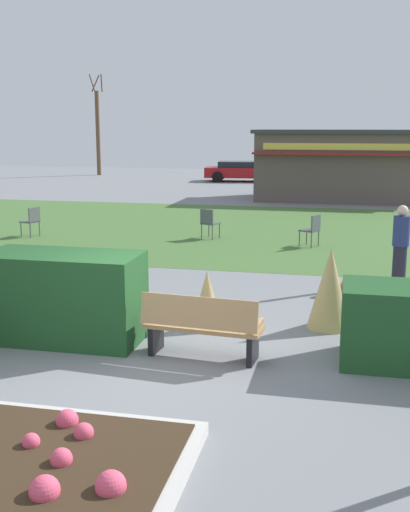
{
  "coord_description": "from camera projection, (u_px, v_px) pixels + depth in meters",
  "views": [
    {
      "loc": [
        2.66,
        -8.19,
        3.26
      ],
      "look_at": [
        0.32,
        2.45,
        1.0
      ],
      "focal_mm": 44.01,
      "sensor_mm": 36.0,
      "label": 1
    }
  ],
  "objects": [
    {
      "name": "cafe_chair_north",
      "position": [
        312.0,
        228.0,
        17.18
      ],
      "size": [
        0.59,
        0.59,
        0.89
      ],
      "color": "#4C5156",
      "rests_on": "ground_plane"
    },
    {
      "name": "ornamental_grass_behind_right",
      "position": [
        330.0,
        288.0,
        10.22
      ],
      "size": [
        0.72,
        0.72,
        1.35
      ],
      "primitive_type": "cone",
      "color": "tan",
      "rests_on": "ground_plane"
    },
    {
      "name": "lawn_patch",
      "position": [
        257.0,
        230.0,
        20.14
      ],
      "size": [
        36.0,
        12.0,
        0.01
      ],
      "primitive_type": "cube",
      "color": "#446B33",
      "rests_on": "ground_plane"
    },
    {
      "name": "parked_car_west_slot",
      "position": [
        240.0,
        171.0,
        37.73
      ],
      "size": [
        4.34,
        2.34,
        1.2
      ],
      "color": "maroon",
      "rests_on": "ground_plane"
    },
    {
      "name": "cafe_chair_west",
      "position": [
        209.0,
        221.0,
        18.42
      ],
      "size": [
        0.57,
        0.57,
        0.89
      ],
      "color": "#4C5156",
      "rests_on": "ground_plane"
    },
    {
      "name": "cafe_chair_center",
      "position": [
        32.0,
        219.0,
        18.78
      ],
      "size": [
        0.55,
        0.55,
        0.89
      ],
      "color": "#4C5156",
      "rests_on": "ground_plane"
    },
    {
      "name": "ornamental_grass_behind_left",
      "position": [
        345.0,
        300.0,
        10.31
      ],
      "size": [
        0.71,
        0.71,
        0.93
      ],
      "primitive_type": "cone",
      "color": "tan",
      "rests_on": "ground_plane"
    },
    {
      "name": "food_kiosk",
      "position": [
        347.0,
        165.0,
        28.0
      ],
      "size": [
        8.15,
        4.11,
        3.12
      ],
      "color": "#594C47",
      "rests_on": "ground_plane"
    },
    {
      "name": "ornamental_grass_behind_center",
      "position": [
        207.0,
        300.0,
        10.22
      ],
      "size": [
        0.52,
        0.52,
        0.97
      ],
      "primitive_type": "cone",
      "color": "tan",
      "rests_on": "ground_plane"
    },
    {
      "name": "park_bench",
      "position": [
        202.0,
        326.0,
        8.88
      ],
      "size": [
        1.74,
        0.67,
        0.95
      ],
      "color": "tan",
      "rests_on": "ground_plane"
    },
    {
      "name": "ground_plane",
      "position": [
        147.0,
        356.0,
        9.06
      ],
      "size": [
        80.0,
        80.0,
        0.0
      ],
      "primitive_type": "plane",
      "color": "slate"
    },
    {
      "name": "hedge_left",
      "position": [
        63.0,
        297.0,
        9.64
      ],
      "size": [
        2.41,
        1.1,
        1.37
      ],
      "primitive_type": "cube",
      "color": "#1E4C23",
      "rests_on": "ground_plane"
    },
    {
      "name": "tree_right_bg",
      "position": [
        98.0,
        131.0,
        42.3
      ],
      "size": [
        0.91,
        0.96,
        6.64
      ],
      "color": "brown",
      "rests_on": "ground_plane"
    },
    {
      "name": "person_strolling",
      "position": [
        400.0,
        245.0,
        12.89
      ],
      "size": [
        0.34,
        0.34,
        1.69
      ],
      "rotation": [
        0.0,
        0.0,
        6.2
      ],
      "color": "#23232D",
      "rests_on": "ground_plane"
    }
  ]
}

